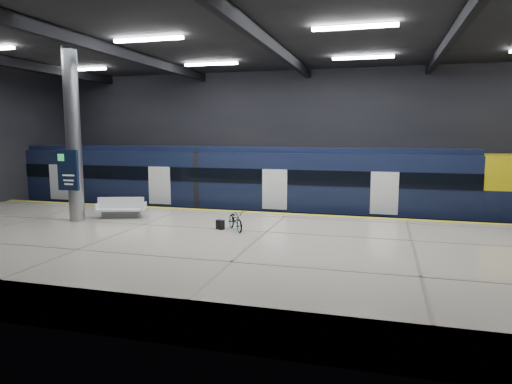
% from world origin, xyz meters
% --- Properties ---
extents(ground, '(30.00, 30.00, 0.00)m').
position_xyz_m(ground, '(0.00, 0.00, 0.00)').
color(ground, black).
rests_on(ground, ground).
extents(room_shell, '(30.10, 16.10, 8.05)m').
position_xyz_m(room_shell, '(-0.00, 0.00, 5.72)').
color(room_shell, black).
rests_on(room_shell, ground).
extents(platform, '(30.00, 11.00, 1.10)m').
position_xyz_m(platform, '(0.00, -2.50, 0.55)').
color(platform, beige).
rests_on(platform, ground).
extents(safety_strip, '(30.00, 0.40, 0.01)m').
position_xyz_m(safety_strip, '(0.00, 2.75, 1.11)').
color(safety_strip, gold).
rests_on(safety_strip, platform).
extents(rails, '(30.00, 1.52, 0.16)m').
position_xyz_m(rails, '(0.00, 5.50, 0.08)').
color(rails, gray).
rests_on(rails, ground).
extents(train, '(29.40, 2.84, 3.79)m').
position_xyz_m(train, '(-2.11, 5.50, 2.06)').
color(train, black).
rests_on(train, ground).
extents(bench, '(2.14, 1.38, 0.88)m').
position_xyz_m(bench, '(-6.59, 0.02, 1.41)').
color(bench, '#595B60').
rests_on(bench, platform).
extents(bicycle, '(1.27, 1.48, 0.77)m').
position_xyz_m(bicycle, '(-1.17, -1.05, 1.48)').
color(bicycle, '#99999E').
rests_on(bicycle, platform).
extents(pannier_bag, '(0.35, 0.28, 0.35)m').
position_xyz_m(pannier_bag, '(-1.77, -1.05, 1.28)').
color(pannier_bag, black).
rests_on(pannier_bag, platform).
extents(info_column, '(0.90, 0.78, 6.90)m').
position_xyz_m(info_column, '(-8.00, -1.03, 4.46)').
color(info_column, '#9EA0A5').
rests_on(info_column, platform).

